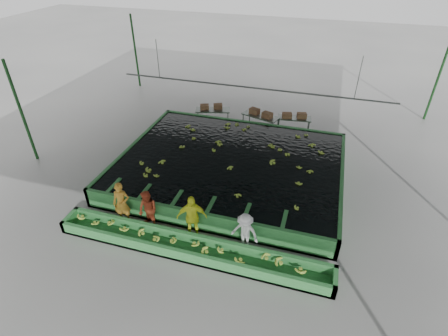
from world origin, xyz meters
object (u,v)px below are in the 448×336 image
(worker_d, at_px, (245,232))
(packing_table_left, at_px, (213,116))
(sorting_trough, at_px, (190,248))
(box_stack_mid, at_px, (261,115))
(flotation_tank, at_px, (230,166))
(worker_a, at_px, (122,203))
(worker_c, at_px, (192,217))
(box_stack_left, at_px, (211,109))
(box_stack_right, at_px, (294,118))
(packing_table_mid, at_px, (260,123))
(packing_table_right, at_px, (294,124))
(worker_b, at_px, (148,210))

(worker_d, relative_size, packing_table_left, 0.78)
(sorting_trough, relative_size, box_stack_mid, 7.21)
(flotation_tank, distance_m, packing_table_left, 5.43)
(worker_a, bearing_deg, worker_c, -15.87)
(sorting_trough, bearing_deg, packing_table_left, 103.99)
(box_stack_left, bearing_deg, worker_c, -75.49)
(box_stack_left, xyz_separation_m, box_stack_mid, (2.98, -0.13, 0.04))
(flotation_tank, distance_m, box_stack_mid, 4.81)
(worker_a, bearing_deg, box_stack_mid, 53.26)
(flotation_tank, bearing_deg, box_stack_right, 66.96)
(box_stack_mid, bearing_deg, worker_d, -81.35)
(packing_table_mid, bearing_deg, box_stack_mid, -82.37)
(sorting_trough, distance_m, box_stack_right, 10.57)
(flotation_tank, bearing_deg, packing_table_right, 67.08)
(box_stack_left, relative_size, box_stack_right, 0.96)
(worker_d, relative_size, packing_table_right, 0.83)
(box_stack_mid, bearing_deg, packing_table_right, 15.36)
(worker_a, xyz_separation_m, packing_table_left, (0.59, 9.14, -0.44))
(flotation_tank, distance_m, worker_b, 4.74)
(packing_table_mid, distance_m, box_stack_right, 1.91)
(sorting_trough, xyz_separation_m, packing_table_mid, (0.39, 9.89, 0.22))
(worker_a, bearing_deg, sorting_trough, -30.50)
(sorting_trough, bearing_deg, box_stack_right, 77.87)
(flotation_tank, distance_m, sorting_trough, 5.10)
(flotation_tank, height_order, box_stack_right, box_stack_right)
(worker_b, height_order, worker_d, worker_b)
(sorting_trough, distance_m, box_stack_left, 10.35)
(worker_a, relative_size, worker_b, 1.08)
(worker_b, bearing_deg, flotation_tank, 88.96)
(flotation_tank, xyz_separation_m, sorting_trough, (0.00, -5.10, -0.20))
(box_stack_left, distance_m, box_stack_mid, 2.98)
(sorting_trough, height_order, packing_table_mid, packing_table_mid)
(worker_c, distance_m, box_stack_mid, 9.09)
(sorting_trough, relative_size, packing_table_right, 5.41)
(packing_table_right, bearing_deg, worker_c, -104.28)
(worker_c, bearing_deg, box_stack_left, 83.63)
(box_stack_mid, bearing_deg, box_stack_left, 177.49)
(packing_table_left, bearing_deg, worker_c, -76.05)
(worker_b, xyz_separation_m, box_stack_right, (4.18, 9.51, 0.02))
(flotation_tank, relative_size, worker_b, 6.06)
(worker_a, distance_m, worker_d, 4.84)
(worker_a, bearing_deg, box_stack_left, 71.15)
(sorting_trough, bearing_deg, worker_d, 24.30)
(worker_b, height_order, packing_table_right, worker_b)
(sorting_trough, height_order, worker_a, worker_a)
(packing_table_left, relative_size, box_stack_left, 1.54)
(worker_b, bearing_deg, worker_a, -156.48)
(packing_table_left, height_order, packing_table_right, packing_table_left)
(worker_c, bearing_deg, box_stack_right, 54.83)
(flotation_tank, distance_m, worker_c, 4.33)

